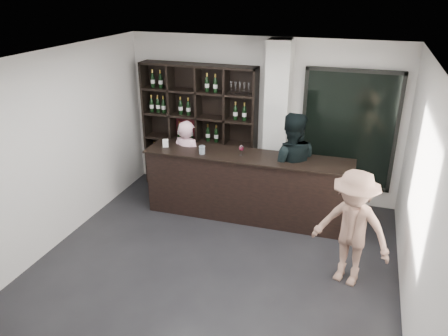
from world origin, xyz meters
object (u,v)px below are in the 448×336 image
(taster_pink, at_px, (188,163))
(customer, at_px, (352,229))
(taster_black, at_px, (290,168))
(wine_shelf, at_px, (199,129))
(tasting_counter, at_px, (246,186))

(taster_pink, xyz_separation_m, customer, (2.90, -1.45, 0.03))
(taster_black, xyz_separation_m, customer, (1.08, -1.45, -0.13))
(wine_shelf, xyz_separation_m, tasting_counter, (1.18, -0.88, -0.63))
(taster_pink, height_order, taster_black, taster_black)
(tasting_counter, bearing_deg, customer, -36.97)
(taster_black, bearing_deg, tasting_counter, 1.61)
(tasting_counter, xyz_separation_m, taster_pink, (-1.13, 0.16, 0.21))
(tasting_counter, xyz_separation_m, customer, (1.77, -1.29, 0.24))
(taster_pink, xyz_separation_m, taster_black, (1.82, 0.00, 0.15))
(wine_shelf, xyz_separation_m, taster_pink, (0.05, -0.72, -0.42))
(customer, bearing_deg, taster_pink, 172.20)
(wine_shelf, distance_m, tasting_counter, 1.61)
(wine_shelf, relative_size, customer, 1.48)
(customer, bearing_deg, taster_black, 145.44)
(tasting_counter, distance_m, customer, 2.20)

